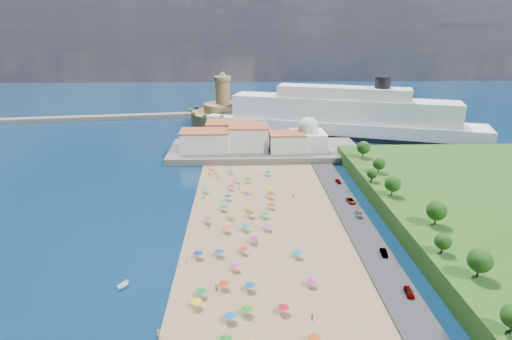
{
  "coord_description": "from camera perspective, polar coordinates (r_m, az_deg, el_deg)",
  "views": [
    {
      "loc": [
        -1.45,
        -123.22,
        58.11
      ],
      "look_at": [
        4.0,
        25.0,
        8.0
      ],
      "focal_mm": 30.0,
      "sensor_mm": 36.0,
      "label": 1
    }
  ],
  "objects": [
    {
      "name": "jetty",
      "position": [
        238.35,
        -4.6,
        4.79
      ],
      "size": [
        18.0,
        70.0,
        2.4
      ],
      "primitive_type": "cube",
      "color": "#59544C",
      "rests_on": "ground"
    },
    {
      "name": "domed_building",
      "position": [
        202.79,
        6.9,
        4.51
      ],
      "size": [
        16.0,
        16.0,
        15.0
      ],
      "color": "silver",
      "rests_on": "terrace"
    },
    {
      "name": "breakwater",
      "position": [
        302.17,
        -23.27,
        6.32
      ],
      "size": [
        199.03,
        34.77,
        2.6
      ],
      "primitive_type": "cube",
      "rotation": [
        0.0,
        0.0,
        0.14
      ],
      "color": "#59544C",
      "rests_on": "ground"
    },
    {
      "name": "parked_cars",
      "position": [
        136.64,
        14.1,
        -6.47
      ],
      "size": [
        2.75,
        76.49,
        1.45
      ],
      "color": "gray",
      "rests_on": "promenade"
    },
    {
      "name": "ground",
      "position": [
        136.24,
        -1.3,
        -6.58
      ],
      "size": [
        700.0,
        700.0,
        0.0
      ],
      "primitive_type": "plane",
      "color": "#071938",
      "rests_on": "ground"
    },
    {
      "name": "cruise_ship",
      "position": [
        241.15,
        11.35,
        6.75
      ],
      "size": [
        151.12,
        69.07,
        33.16
      ],
      "color": "black",
      "rests_on": "ground"
    },
    {
      "name": "terrace",
      "position": [
        204.54,
        1.19,
        2.6
      ],
      "size": [
        90.0,
        36.0,
        3.0
      ],
      "primitive_type": "cube",
      "color": "#59544C",
      "rests_on": "ground"
    },
    {
      "name": "beachgoers",
      "position": [
        133.96,
        -2.91,
        -6.53
      ],
      "size": [
        35.71,
        96.55,
        1.89
      ],
      "color": "tan",
      "rests_on": "beach"
    },
    {
      "name": "hillside_trees",
      "position": [
        135.62,
        19.86,
        -3.33
      ],
      "size": [
        11.9,
        112.45,
        7.08
      ],
      "color": "#382314",
      "rests_on": "hillside"
    },
    {
      "name": "fortress",
      "position": [
        266.44,
        -4.37,
        7.49
      ],
      "size": [
        40.0,
        40.0,
        32.4
      ],
      "color": "#99834C",
      "rests_on": "ground"
    },
    {
      "name": "moored_boats",
      "position": [
        93.62,
        -17.63,
        -20.15
      ],
      "size": [
        9.88,
        32.26,
        1.57
      ],
      "color": "white",
      "rests_on": "ground"
    },
    {
      "name": "waterfront_buildings",
      "position": [
        203.17,
        -2.5,
        4.34
      ],
      "size": [
        57.0,
        29.0,
        11.0
      ],
      "color": "silver",
      "rests_on": "terrace"
    },
    {
      "name": "beach_parasols",
      "position": [
        126.98,
        -2.09,
        -7.5
      ],
      "size": [
        31.59,
        114.81,
        2.2
      ],
      "color": "gray",
      "rests_on": "beach"
    }
  ]
}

